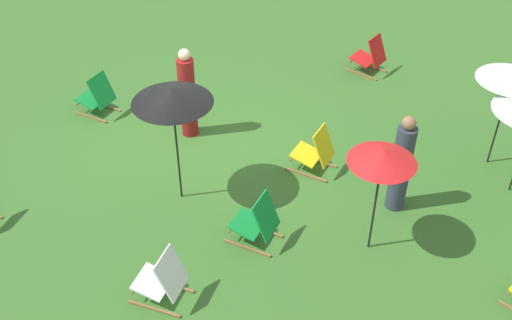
# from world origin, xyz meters

# --- Properties ---
(ground_plane) EXTENTS (40.00, 40.00, 0.00)m
(ground_plane) POSITION_xyz_m (0.00, 0.00, 0.00)
(ground_plane) COLOR #386B28
(deckchair_0) EXTENTS (0.57, 0.82, 0.83)m
(deckchair_0) POSITION_xyz_m (2.69, 1.21, 0.37)
(deckchair_0) COLOR olive
(deckchair_0) RESTS_ON ground
(deckchair_1) EXTENTS (0.61, 0.83, 0.83)m
(deckchair_1) POSITION_xyz_m (-4.39, 1.62, 0.37)
(deckchair_1) COLOR olive
(deckchair_1) RESTS_ON ground
(deckchair_2) EXTENTS (0.50, 0.77, 0.83)m
(deckchair_2) POSITION_xyz_m (1.15, 1.81, 0.37)
(deckchair_2) COLOR olive
(deckchair_2) RESTS_ON ground
(deckchair_3) EXTENTS (0.49, 0.77, 0.83)m
(deckchair_3) POSITION_xyz_m (-0.79, 1.90, 0.37)
(deckchair_3) COLOR olive
(deckchair_3) RESTS_ON ground
(deckchair_8) EXTENTS (0.48, 0.76, 0.83)m
(deckchair_8) POSITION_xyz_m (-0.51, -2.44, 0.37)
(deckchair_8) COLOR olive
(deckchair_8) RESTS_ON ground
(umbrella_0) EXTENTS (1.19, 1.19, 2.02)m
(umbrella_0) POSITION_xyz_m (0.82, 0.28, 1.90)
(umbrella_0) COLOR black
(umbrella_0) RESTS_ON ground
(umbrella_3) EXTENTS (0.93, 0.93, 1.78)m
(umbrella_3) POSITION_xyz_m (0.51, 3.32, 1.67)
(umbrella_3) COLOR black
(umbrella_3) RESTS_ON ground
(person_0) EXTENTS (0.37, 0.37, 1.68)m
(person_0) POSITION_xyz_m (-0.53, 3.38, 0.80)
(person_0) COLOR #333847
(person_0) RESTS_ON ground
(person_1) EXTENTS (0.39, 0.39, 1.71)m
(person_1) POSITION_xyz_m (-0.74, -0.54, 0.81)
(person_1) COLOR maroon
(person_1) RESTS_ON ground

